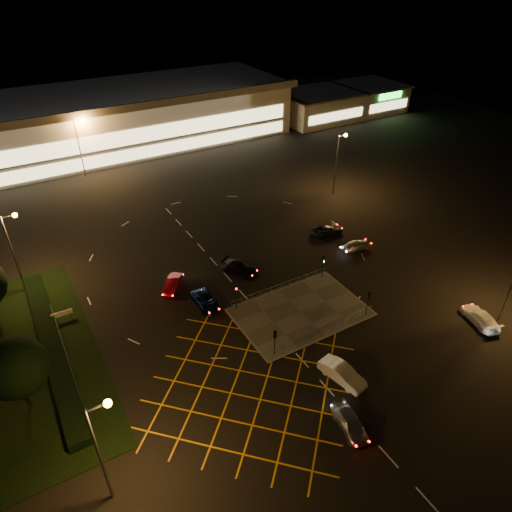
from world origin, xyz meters
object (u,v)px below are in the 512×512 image
signal_nw (236,294)px  signal_sw (275,338)px  car_near_silver (350,422)px  car_approach_white (480,317)px  car_queue_white (342,373)px  signal_ne (323,262)px  car_east_grey (328,230)px  signal_se (368,298)px  car_right_silver (356,245)px  car_left_blue (206,301)px  car_circ_red (173,284)px  car_far_dkgrey (240,268)px

signal_nw → signal_sw: bearing=-90.0°
car_near_silver → car_approach_white: bearing=19.6°
car_queue_white → signal_ne: bearing=46.9°
signal_ne → car_east_grey: size_ratio=0.67×
signal_nw → car_queue_white: signal_nw is taller
signal_se → car_right_silver: size_ratio=0.79×
car_left_blue → car_approach_white: (24.48, -17.66, 0.07)m
signal_se → car_queue_white: size_ratio=0.66×
signal_se → signal_nw: (-12.00, 7.99, 0.00)m
signal_nw → car_approach_white: bearing=-34.8°
car_near_silver → car_approach_white: car_near_silver is taller
signal_ne → car_queue_white: size_ratio=0.66×
car_left_blue → car_circ_red: size_ratio=1.12×
signal_sw → car_far_dkgrey: 14.67m
signal_nw → car_queue_white: 14.43m
signal_sw → signal_nw: same height
car_approach_white → car_right_silver: bearing=-69.8°
signal_nw → signal_ne: bearing=0.0°
car_approach_white → signal_sw: bearing=-4.0°
car_approach_white → car_left_blue: bearing=-21.6°
car_right_silver → signal_sw: bearing=121.2°
car_left_blue → car_far_dkgrey: 7.37m
car_approach_white → car_near_silver: bearing=22.8°
signal_sw → car_left_blue: 10.94m
signal_ne → car_queue_white: (-8.18, -13.82, -1.58)m
car_left_blue → car_near_silver: bearing=-81.7°
car_circ_red → car_approach_white: (26.56, -22.39, 0.03)m
signal_nw → car_far_dkgrey: (3.81, 6.09, -1.66)m
car_queue_white → signal_sw: bearing=110.7°
signal_nw → car_right_silver: (19.94, 2.90, -1.68)m
car_queue_white → car_far_dkgrey: size_ratio=0.97×
signal_sw → car_circ_red: 16.01m
car_queue_white → car_far_dkgrey: bearing=77.5°
signal_sw → car_right_silver: bearing=-151.4°
car_far_dkgrey → car_right_silver: size_ratio=1.22×
car_left_blue → car_east_grey: size_ratio=0.98×
car_left_blue → car_approach_white: size_ratio=0.94×
car_queue_white → car_approach_white: 18.09m
signal_nw → car_east_grey: (19.13, 8.12, -1.71)m
car_circ_red → car_far_dkgrey: bearing=30.6°
car_circ_red → car_east_grey: car_circ_red is taller
car_far_dkgrey → car_right_silver: car_far_dkgrey is taller
signal_nw → signal_ne: (12.00, 0.00, 0.00)m
signal_nw → car_right_silver: signal_nw is taller
car_far_dkgrey → signal_ne: bearing=-66.5°
signal_se → car_left_blue: (-14.63, 10.48, -1.72)m
car_right_silver → car_east_grey: 5.28m
signal_se → car_far_dkgrey: size_ratio=0.64×
signal_sw → signal_nw: 7.99m
car_queue_white → car_circ_red: size_ratio=1.15×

